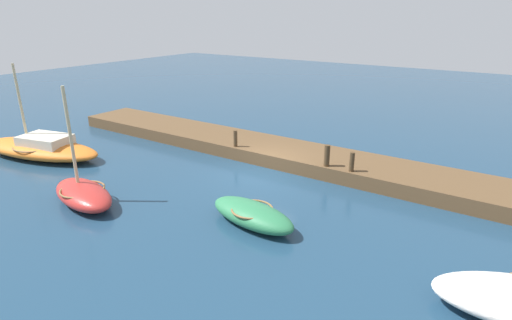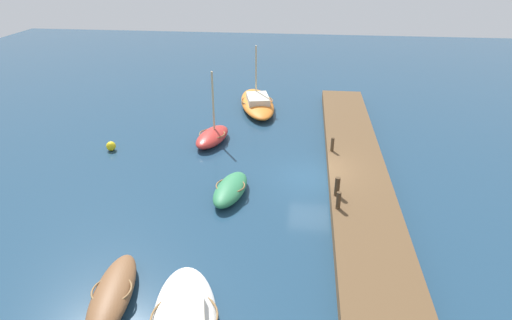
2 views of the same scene
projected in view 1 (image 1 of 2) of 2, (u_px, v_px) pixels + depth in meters
The scene contains 8 objects.
ground_plane at pixel (262, 174), 18.44m from camera, with size 84.00×84.00×0.00m, color navy.
dock_platform at pixel (287, 154), 20.09m from camera, with size 27.34×3.03×0.63m, color brown.
sailboat_orange at pixel (41, 148), 20.43m from camera, with size 7.23×3.87×4.60m.
rowboat_green at pixel (252, 214), 13.90m from camera, with size 3.59×1.86×0.76m.
rowboat_red at pixel (83, 194), 15.40m from camera, with size 3.76×2.26×4.45m.
mooring_post_west at pixel (352, 162), 16.87m from camera, with size 0.20×0.20×0.82m, color #47331E.
mooring_post_mid_west at pixel (327, 156), 17.44m from camera, with size 0.24×0.24×0.93m, color #47331E.
mooring_post_mid_east at pixel (235, 139), 19.99m from camera, with size 0.19×0.19×0.82m, color #47331E.
Camera 1 is at (-9.29, 14.38, 6.88)m, focal length 28.66 mm.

